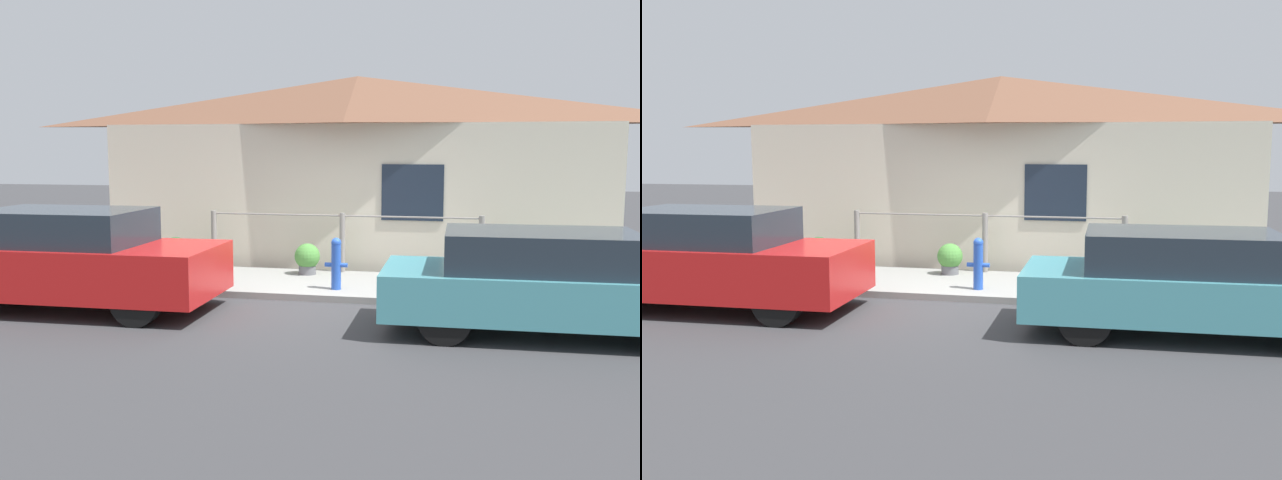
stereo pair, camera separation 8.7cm
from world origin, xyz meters
The scene contains 10 objects.
ground_plane centered at (0.00, 0.00, 0.00)m, with size 60.00×60.00×0.00m, color #38383A.
sidewalk centered at (0.00, 1.11, 0.05)m, with size 24.00×2.22×0.10m.
house centered at (0.00, 3.49, 2.95)m, with size 9.86×2.23×3.66m.
fence centered at (0.00, 2.07, 0.69)m, with size 4.90×0.10×1.05m.
car_left centered at (-3.28, -1.19, 0.72)m, with size 4.13×1.86×1.43m.
car_right centered at (3.20, -1.19, 0.65)m, with size 4.18×1.78×1.28m.
fire_hydrant centered at (0.20, 0.52, 0.53)m, with size 0.36×0.16×0.81m.
potted_plant_near_hydrant centered at (-0.55, 1.72, 0.39)m, with size 0.45×0.45×0.54m.
potted_plant_by_fence centered at (-2.99, 1.67, 0.42)m, with size 0.51×0.51×0.59m.
potted_plant_corner centered at (3.07, 1.63, 0.41)m, with size 0.44×0.44×0.56m.
Camera 2 is at (2.38, -10.18, 2.29)m, focal length 40.00 mm.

